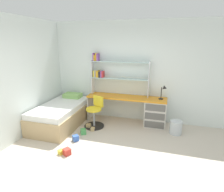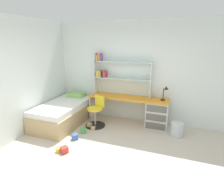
% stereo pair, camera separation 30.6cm
% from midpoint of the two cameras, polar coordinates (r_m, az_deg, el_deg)
% --- Properties ---
extents(ground_plane, '(5.41, 5.66, 0.02)m').
position_cam_midpoint_polar(ground_plane, '(3.60, -4.75, -21.00)').
color(ground_plane, beige).
extents(room_shell, '(5.41, 5.66, 2.71)m').
position_cam_midpoint_polar(room_shell, '(4.48, -13.62, 5.39)').
color(room_shell, silver).
rests_on(room_shell, ground_plane).
extents(desk, '(2.14, 0.50, 0.73)m').
position_cam_midpoint_polar(desk, '(5.06, 8.95, -4.23)').
color(desk, orange).
rests_on(desk, ground_plane).
extents(bookshelf_hutch, '(1.59, 0.22, 1.13)m').
position_cam_midpoint_polar(bookshelf_hutch, '(5.16, -1.62, 7.46)').
color(bookshelf_hutch, silver).
rests_on(bookshelf_hutch, desk).
extents(desk_lamp, '(0.20, 0.16, 0.38)m').
position_cam_midpoint_polar(desk_lamp, '(4.87, 13.80, 1.72)').
color(desk_lamp, black).
rests_on(desk_lamp, desk).
extents(swivel_chair, '(0.52, 0.52, 0.80)m').
position_cam_midpoint_polar(swivel_chair, '(4.96, -7.04, -5.74)').
color(swivel_chair, black).
rests_on(swivel_chair, ground_plane).
extents(bed_platform, '(1.00, 1.84, 0.70)m').
position_cam_midpoint_polar(bed_platform, '(5.26, -16.68, -5.40)').
color(bed_platform, tan).
rests_on(bed_platform, ground_plane).
extents(waste_bin, '(0.29, 0.29, 0.33)m').
position_cam_midpoint_polar(waste_bin, '(4.81, 17.12, -9.12)').
color(waste_bin, silver).
rests_on(waste_bin, ground_plane).
extents(toy_block_yellow_0, '(0.12, 0.12, 0.09)m').
position_cam_midpoint_polar(toy_block_yellow_0, '(4.07, -17.46, -15.97)').
color(toy_block_yellow_0, gold).
rests_on(toy_block_yellow_0, ground_plane).
extents(toy_block_natural_1, '(0.09, 0.09, 0.09)m').
position_cam_midpoint_polar(toy_block_natural_1, '(4.83, -7.73, -9.96)').
color(toy_block_natural_1, tan).
rests_on(toy_block_natural_1, ground_plane).
extents(toy_block_green_2, '(0.17, 0.17, 0.13)m').
position_cam_midpoint_polar(toy_block_green_2, '(4.70, -10.61, -10.62)').
color(toy_block_green_2, '#479E51').
rests_on(toy_block_green_2, ground_plane).
extents(toy_block_red_3, '(0.18, 0.18, 0.13)m').
position_cam_midpoint_polar(toy_block_red_3, '(4.01, -15.79, -16.03)').
color(toy_block_red_3, red).
rests_on(toy_block_red_3, ground_plane).
extents(toy_block_blue_4, '(0.17, 0.17, 0.12)m').
position_cam_midpoint_polar(toy_block_blue_4, '(4.46, -13.00, -12.40)').
color(toy_block_blue_4, '#3860B7').
rests_on(toy_block_blue_4, ground_plane).
extents(toy_block_natural_5, '(0.11, 0.11, 0.11)m').
position_cam_midpoint_polar(toy_block_natural_5, '(4.99, -8.93, -9.01)').
color(toy_block_natural_5, tan).
rests_on(toy_block_natural_5, ground_plane).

